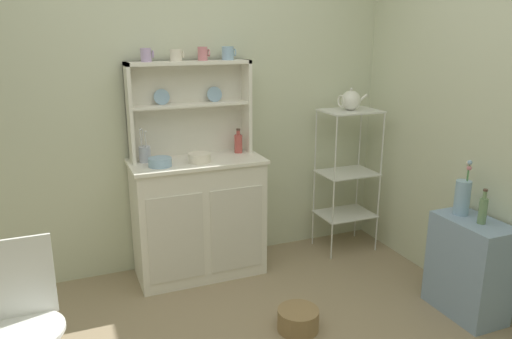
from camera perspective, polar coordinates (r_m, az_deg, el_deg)
The scene contains 18 objects.
wall_back at distance 3.65m, azimuth -8.44°, elevation 7.78°, with size 3.84×0.05×2.50m, color beige.
hutch_cabinet at distance 3.61m, azimuth -6.67°, elevation -5.40°, with size 0.94×0.45×0.87m.
hutch_shelf_unit at distance 3.56m, azimuth -7.81°, elevation 7.87°, with size 0.87×0.18×0.67m.
bakers_rack at distance 4.00m, azimuth 10.55°, elevation 0.44°, with size 0.44×0.33×1.15m.
side_shelf_blue at distance 3.42m, azimuth 23.43°, elevation -10.36°, with size 0.28×0.48×0.63m, color #849EBC.
wire_chair at distance 2.56m, azimuth -25.49°, elevation -14.72°, with size 0.36×0.36×0.85m.
floor_basket at distance 3.12m, azimuth 4.90°, elevation -16.93°, with size 0.25×0.25×0.13m, color #93754C.
cup_lilac_0 at distance 3.43m, azimuth -12.60°, elevation 12.83°, with size 0.09×0.07×0.09m.
cup_cream_1 at distance 3.47m, azimuth -9.25°, elevation 12.94°, with size 0.09×0.08×0.08m.
cup_rose_2 at distance 3.52m, azimuth -6.17°, elevation 13.20°, with size 0.08×0.07×0.09m.
cup_sky_3 at distance 3.57m, azimuth -3.27°, elevation 13.31°, with size 0.10×0.08×0.09m.
bowl_mixing_large at distance 3.35m, azimuth -11.06°, elevation 0.84°, with size 0.16×0.16×0.06m, color #8EB2D1.
bowl_floral_medium at distance 3.41m, azimuth -6.57°, elevation 1.36°, with size 0.15×0.15×0.06m, color silver.
jam_bottle at distance 3.65m, azimuth -2.06°, elevation 3.10°, with size 0.06×0.06×0.18m.
utensil_jar at distance 3.47m, azimuth -12.76°, elevation 1.81°, with size 0.08×0.08×0.23m.
porcelain_teapot at distance 3.89m, azimuth 10.92°, elevation 7.88°, with size 0.24×0.15×0.17m.
flower_vase at distance 3.34m, azimuth 22.81°, elevation -2.86°, with size 0.10×0.10×0.35m.
oil_bottle at distance 3.25m, azimuth 24.80°, elevation -4.26°, with size 0.05×0.05×0.22m.
Camera 1 is at (-0.86, -1.89, 1.76)m, focal length 34.53 mm.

